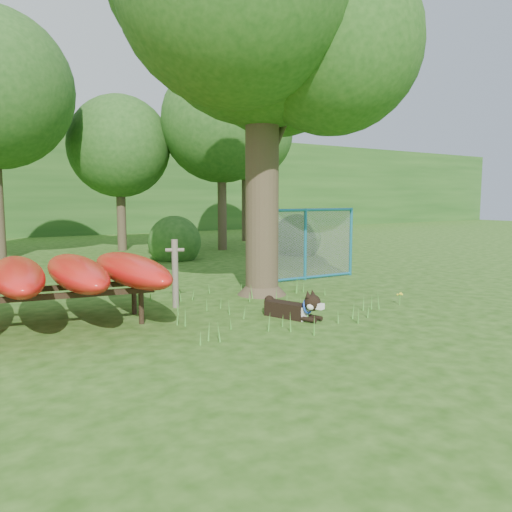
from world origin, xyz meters
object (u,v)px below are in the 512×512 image
kayak_rack (47,274)px  fence_section (305,244)px  oak_tree (259,8)px  husky_dog (295,308)px

kayak_rack → fence_section: bearing=22.9°
oak_tree → kayak_rack: (-4.39, -0.40, -5.10)m
oak_tree → husky_dog: size_ratio=7.31×
kayak_rack → husky_dog: kayak_rack is taller
kayak_rack → husky_dog: size_ratio=3.12×
kayak_rack → husky_dog: bearing=-15.0°
kayak_rack → fence_section: 6.62m
oak_tree → fence_section: (2.08, 0.99, -5.05)m
fence_section → husky_dog: bearing=-128.6°
kayak_rack → husky_dog: 4.17m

